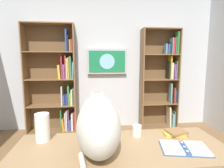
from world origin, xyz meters
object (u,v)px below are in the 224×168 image
bookshelf_right (57,82)px  paper_towel_roll (42,127)px  open_binder (184,148)px  desk (122,163)px  coffee_mug (137,131)px  desk_book_stack (175,133)px  cat (98,123)px  wall_mounted_tv (107,61)px  bookshelf_left (163,79)px

bookshelf_right → paper_towel_roll: bookshelf_right is taller
bookshelf_right → open_binder: (-1.33, 2.41, -0.20)m
desk → open_binder: bearing=172.3°
coffee_mug → desk: bearing=50.3°
desk_book_stack → cat: bearing=16.0°
cat → paper_towel_roll: (0.43, -0.20, -0.09)m
wall_mounted_tv → coffee_mug: (-0.06, 2.23, -0.55)m
bookshelf_right → desk: bookshelf_right is taller
open_binder → paper_towel_roll: 1.08m
bookshelf_left → cat: bookshelf_left is taller
open_binder → desk_book_stack: (-0.05, -0.25, 0.01)m
cat → paper_towel_roll: cat is taller
bookshelf_left → bookshelf_right: bookshelf_right is taller
coffee_mug → cat: bearing=31.0°
wall_mounted_tv → open_binder: 2.58m
cat → coffee_mug: bearing=-149.0°
cat → coffee_mug: 0.41m
bookshelf_right → paper_towel_roll: (-0.28, 2.15, -0.10)m
cat → open_binder: size_ratio=1.95×
desk → wall_mounted_tv: bearing=-92.4°
bookshelf_right → coffee_mug: 2.40m
bookshelf_left → open_binder: bearing=71.4°
desk → coffee_mug: (-0.16, -0.19, 0.16)m
bookshelf_left → desk_book_stack: size_ratio=10.18×
bookshelf_left → bookshelf_right: bearing=-0.0°
desk → open_binder: 0.47m
paper_towel_roll → wall_mounted_tv: bearing=-107.5°
bookshelf_right → desk: size_ratio=1.32×
wall_mounted_tv → cat: wall_mounted_tv is taller
bookshelf_right → open_binder: bookshelf_right is taller
open_binder → cat: bearing=-5.3°
wall_mounted_tv → open_binder: wall_mounted_tv is taller
bookshelf_left → coffee_mug: 2.42m
desk_book_stack → open_binder: bearing=79.3°
cat → desk_book_stack: size_ratio=3.60×
desk → bookshelf_right: bearing=-69.5°
wall_mounted_tv → desk_book_stack: (-0.39, 2.24, -0.58)m
bookshelf_right → bookshelf_left: bearing=180.0°
coffee_mug → open_binder: bearing=138.5°
bookshelf_right → open_binder: 2.76m
cat → desk_book_stack: cat is taller
bookshelf_right → coffee_mug: (-1.04, 2.15, -0.16)m
paper_towel_roll → coffee_mug: bearing=179.8°
desk → paper_towel_roll: 0.67m
paper_towel_roll → coffee_mug: (-0.76, 0.00, -0.06)m
coffee_mug → desk_book_stack: (-0.33, 0.01, -0.03)m
open_binder → paper_towel_roll: size_ratio=1.66×
open_binder → desk_book_stack: bearing=-100.7°
cat → paper_towel_roll: bearing=-24.8°
coffee_mug → bookshelf_left: bearing=-117.0°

